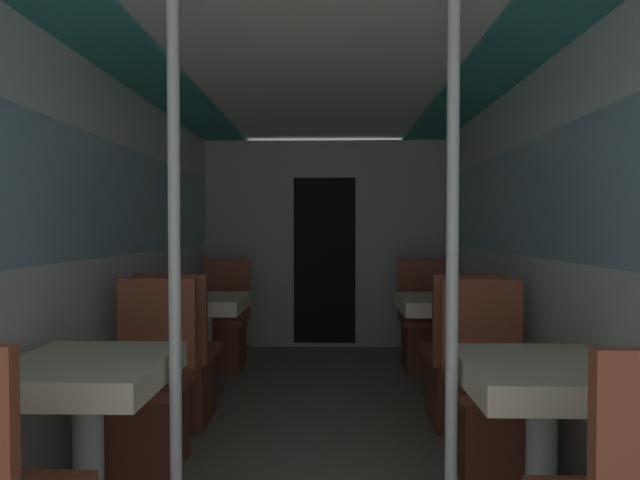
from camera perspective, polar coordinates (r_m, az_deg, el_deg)
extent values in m
cube|color=silver|center=(3.36, -22.23, -1.55)|extent=(0.05, 6.48, 2.14)
cube|color=#8CB2C6|center=(3.35, -22.09, 4.27)|extent=(0.03, 5.97, 0.69)
cube|color=silver|center=(3.30, 22.55, -1.61)|extent=(0.05, 6.48, 2.14)
cube|color=#8CB2C6|center=(3.29, 22.41, 4.32)|extent=(0.03, 5.97, 0.69)
cube|color=white|center=(3.22, -0.04, 18.65)|extent=(2.53, 6.48, 0.04)
cube|color=teal|center=(3.39, -18.71, 17.04)|extent=(0.46, 6.23, 0.03)
cube|color=teal|center=(3.35, 18.92, 17.26)|extent=(0.46, 6.23, 0.03)
cube|color=#A8A8A3|center=(5.20, 0.53, -0.44)|extent=(2.48, 0.08, 2.14)
cube|color=black|center=(5.17, 0.52, -2.36)|extent=(0.64, 0.01, 1.71)
cylinder|color=#B7B7BC|center=(2.32, -24.94, -21.02)|extent=(0.11, 0.11, 0.69)
cube|color=#93704C|center=(2.21, -25.03, -12.55)|extent=(0.57, 0.57, 0.02)
cube|color=beige|center=(2.22, -25.02, -13.52)|extent=(0.61, 0.61, 0.11)
cube|color=brown|center=(2.87, -19.42, -19.69)|extent=(0.37, 0.37, 0.42)
cube|color=brown|center=(2.80, -19.46, -15.23)|extent=(0.43, 0.43, 0.05)
cube|color=brown|center=(2.91, -18.12, -9.03)|extent=(0.43, 0.04, 0.50)
cylinder|color=silver|center=(2.02, -16.28, -3.38)|extent=(0.05, 0.05, 2.14)
cylinder|color=#4C4C51|center=(4.03, -13.02, -16.42)|extent=(0.29, 0.29, 0.01)
cylinder|color=#B7B7BC|center=(3.94, -13.05, -11.56)|extent=(0.11, 0.11, 0.69)
cube|color=#93704C|center=(3.87, -13.08, -6.48)|extent=(0.57, 0.57, 0.02)
cube|color=beige|center=(3.88, -13.08, -7.05)|extent=(0.61, 0.61, 0.11)
cube|color=brown|center=(3.43, -15.56, -16.12)|extent=(0.37, 0.37, 0.42)
cube|color=brown|center=(3.37, -15.59, -12.34)|extent=(0.43, 0.43, 0.05)
cube|color=brown|center=(3.13, -16.67, -8.28)|extent=(0.43, 0.04, 0.50)
cube|color=brown|center=(4.52, -11.16, -11.79)|extent=(0.37, 0.37, 0.42)
cube|color=brown|center=(4.48, -11.18, -8.89)|extent=(0.43, 0.43, 0.05)
cube|color=brown|center=(4.62, -10.67, -5.13)|extent=(0.43, 0.04, 0.50)
cylinder|color=#B7B7BC|center=(2.26, 23.98, -21.60)|extent=(0.11, 0.11, 0.69)
cube|color=#93704C|center=(2.15, 24.07, -12.93)|extent=(0.57, 0.57, 0.02)
cube|color=beige|center=(2.16, 24.06, -13.93)|extent=(0.61, 0.61, 0.11)
cube|color=brown|center=(2.83, 19.09, -20.04)|extent=(0.37, 0.37, 0.42)
cube|color=brown|center=(2.75, 19.13, -15.52)|extent=(0.43, 0.43, 0.05)
cube|color=brown|center=(2.87, 17.97, -9.19)|extent=(0.43, 0.04, 0.50)
cylinder|color=silver|center=(1.98, 14.87, -3.47)|extent=(0.05, 0.05, 2.14)
cylinder|color=#4C4C51|center=(4.00, 13.54, -16.58)|extent=(0.29, 0.29, 0.01)
cylinder|color=#B7B7BC|center=(3.90, 13.57, -11.67)|extent=(0.11, 0.11, 0.69)
cube|color=#93704C|center=(3.84, 13.60, -6.55)|extent=(0.57, 0.57, 0.02)
cube|color=beige|center=(3.84, 13.60, -7.12)|extent=(0.61, 0.61, 0.11)
cube|color=brown|center=(3.39, 15.74, -16.32)|extent=(0.37, 0.37, 0.42)
cube|color=brown|center=(3.33, 15.76, -12.50)|extent=(0.43, 0.43, 0.05)
cube|color=brown|center=(3.09, 16.71, -8.42)|extent=(0.43, 0.04, 0.50)
cube|color=brown|center=(4.49, 11.95, -11.88)|extent=(0.37, 0.37, 0.42)
cube|color=brown|center=(4.45, 11.97, -8.96)|extent=(0.43, 0.43, 0.05)
cube|color=brown|center=(4.60, 11.53, -5.18)|extent=(0.43, 0.04, 0.50)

